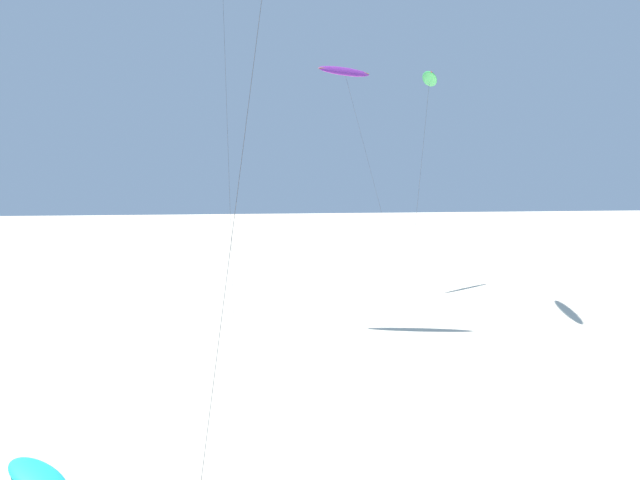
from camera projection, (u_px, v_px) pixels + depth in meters
flying_kite_2 at (430, 79)px, 52.02m from camera, size 4.40×9.12×15.35m
flying_kite_3 at (345, 72)px, 61.88m from camera, size 5.49×10.92×17.19m
grounded_kite_2 at (37, 477)px, 21.64m from camera, size 2.80×3.68×0.36m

